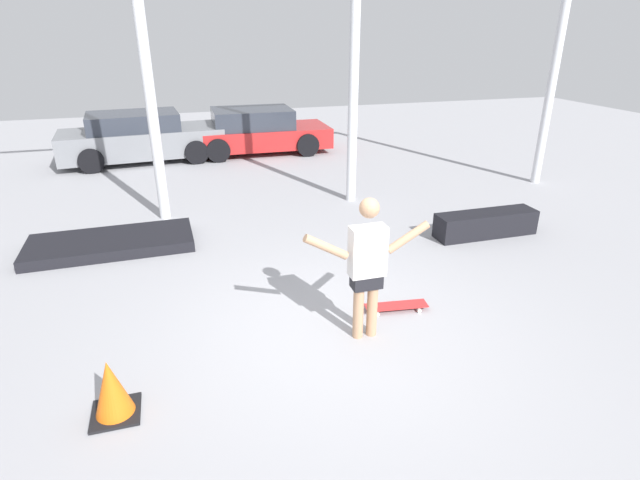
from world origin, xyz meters
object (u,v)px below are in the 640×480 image
manual_pad (111,243)px  skateboard (396,306)px  grind_box (486,224)px  parked_car_red (257,131)px  parked_car_grey (140,138)px  skateboarder (367,263)px  traffic_cone (111,389)px

manual_pad → skateboard: bearing=-40.5°
grind_box → parked_car_red: size_ratio=0.45×
parked_car_red → parked_car_grey: bearing=-176.6°
skateboarder → traffic_cone: 2.94m
parked_car_grey → parked_car_red: 3.25m
manual_pad → grind_box: bearing=-11.6°
manual_pad → traffic_cone: size_ratio=4.36×
traffic_cone → grind_box: bearing=25.8°
skateboarder → parked_car_grey: 10.19m
parked_car_red → grind_box: bearing=-68.9°
skateboarder → grind_box: (3.23, 2.35, -0.76)m
parked_car_grey → traffic_cone: bearing=-94.5°
parked_car_grey → parked_car_red: (3.25, 0.14, -0.03)m
skateboarder → skateboard: skateboarder is taller
manual_pad → parked_car_red: size_ratio=0.65×
grind_box → parked_car_red: (-2.78, 7.58, 0.40)m
skateboard → parked_car_red: bearing=98.4°
parked_car_red → traffic_cone: 11.00m
grind_box → manual_pad: grind_box is taller
skateboarder → skateboard: size_ratio=2.06×
traffic_cone → parked_car_grey: bearing=90.0°
grind_box → skateboard: bearing=-143.7°
manual_pad → parked_car_red: parked_car_red is taller
parked_car_red → traffic_cone: (-3.24, -10.50, -0.32)m
manual_pad → traffic_cone: (0.36, -4.23, 0.21)m
skateboard → parked_car_grey: size_ratio=0.19×
traffic_cone → manual_pad: bearing=94.9°
skateboarder → skateboard: bearing=34.8°
skateboard → manual_pad: bearing=146.9°
parked_car_red → traffic_cone: bearing=-106.2°
skateboard → manual_pad: 4.97m
grind_box → parked_car_grey: parked_car_grey is taller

